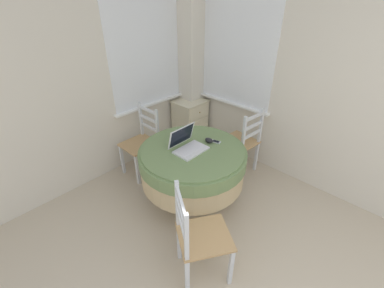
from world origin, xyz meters
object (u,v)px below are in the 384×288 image
round_dining_table (192,162)px  corner_cabinet (190,122)px  dining_chair_near_back_window (142,143)px  laptop (188,145)px  cell_phone (216,142)px  computer_mouse (209,140)px  dining_chair_near_right_window (242,142)px  dining_chair_camera_near (199,237)px

round_dining_table → corner_cabinet: bearing=45.0°
round_dining_table → dining_chair_near_back_window: (-0.02, 0.88, -0.10)m
laptop → corner_cabinet: laptop is taller
cell_phone → corner_cabinet: 1.33m
laptop → dining_chair_near_back_window: laptop is taller
laptop → computer_mouse: bearing=-15.6°
cell_phone → dining_chair_near_right_window: (0.60, 0.03, -0.28)m
round_dining_table → dining_chair_camera_near: dining_chair_camera_near is taller
corner_cabinet → cell_phone: bearing=-123.3°
cell_phone → dining_chair_near_right_window: 0.66m
dining_chair_near_back_window → corner_cabinet: dining_chair_near_back_window is taller
round_dining_table → computer_mouse: 0.30m
computer_mouse → cell_phone: size_ratio=0.88×
laptop → dining_chair_near_back_window: bearing=89.2°
computer_mouse → dining_chair_near_right_window: size_ratio=0.11×
dining_chair_near_back_window → dining_chair_camera_near: same height
computer_mouse → cell_phone: (0.06, -0.05, -0.02)m
dining_chair_near_back_window → dining_chair_near_right_window: (0.90, -0.93, 0.00)m
cell_phone → dining_chair_near_right_window: size_ratio=0.12×
dining_chair_camera_near → laptop: bearing=50.1°
laptop → computer_mouse: size_ratio=3.41×
computer_mouse → cell_phone: bearing=-41.7°
round_dining_table → laptop: bearing=133.9°
computer_mouse → dining_chair_camera_near: 1.08m
round_dining_table → laptop: size_ratio=3.36×
round_dining_table → dining_chair_camera_near: (-0.61, -0.65, -0.10)m
computer_mouse → laptop: bearing=164.4°
round_dining_table → corner_cabinet: round_dining_table is taller
dining_chair_near_right_window → corner_cabinet: 1.05m
cell_phone → dining_chair_camera_near: size_ratio=0.12×
computer_mouse → dining_chair_camera_near: dining_chair_camera_near is taller
dining_chair_camera_near → corner_cabinet: dining_chair_camera_near is taller
round_dining_table → dining_chair_camera_near: size_ratio=1.25×
round_dining_table → dining_chair_camera_near: bearing=-133.2°
dining_chair_near_back_window → cell_phone: bearing=-72.6°
cell_phone → dining_chair_near_back_window: dining_chair_near_back_window is taller
computer_mouse → corner_cabinet: bearing=53.3°
dining_chair_camera_near → round_dining_table: bearing=46.8°
round_dining_table → dining_chair_near_back_window: size_ratio=1.25×
dining_chair_near_right_window → laptop: bearing=174.4°
dining_chair_near_right_window → corner_cabinet: dining_chair_near_right_window is taller
round_dining_table → dining_chair_near_right_window: dining_chair_near_right_window is taller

